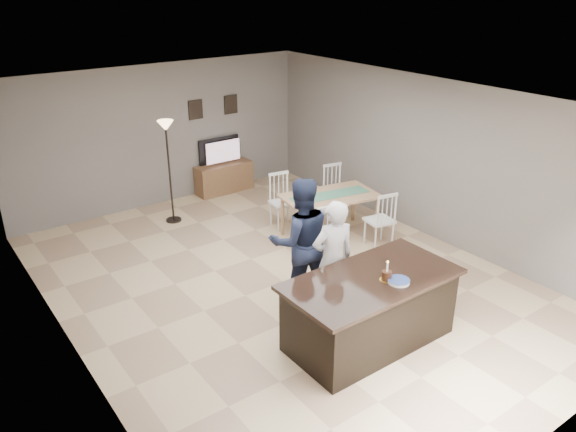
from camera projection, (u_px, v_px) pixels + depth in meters
floor at (283, 282)px, 8.33m from camera, size 8.00×8.00×0.00m
room_shell at (283, 175)px, 7.66m from camera, size 8.00×8.00×8.00m
kitchen_island at (370, 309)px, 6.82m from camera, size 2.15×1.10×0.90m
tv_console at (224, 178)px, 11.65m from camera, size 1.20×0.40×0.60m
television at (221, 151)px, 11.48m from camera, size 0.91×0.12×0.53m
tv_screen_glow at (223, 152)px, 11.42m from camera, size 0.78×0.00×0.78m
picture_frames at (214, 107)px, 11.20m from camera, size 1.10×0.02×0.38m
doorway at (149, 373)px, 4.51m from camera, size 0.00×2.10×2.65m
woman at (333, 259)px, 7.24m from camera, size 0.66×0.50×1.63m
man at (300, 241)px, 7.54m from camera, size 1.06×0.96×1.80m
birthday_cake at (387, 275)px, 6.56m from camera, size 0.16×0.16×0.25m
plate_stack at (399, 281)px, 6.52m from camera, size 0.26×0.26×0.04m
dining_table at (330, 202)px, 9.56m from camera, size 1.81×2.04×0.97m
floor_lamp at (167, 144)px, 9.80m from camera, size 0.28×0.28×1.88m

